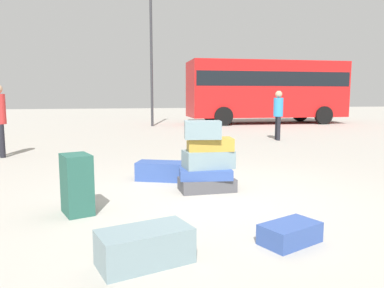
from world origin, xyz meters
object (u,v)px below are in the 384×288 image
at_px(suitcase_slate_upright_blue, 145,246).
at_px(parked_bus, 266,88).
at_px(suitcase_navy_foreground_far, 290,233).
at_px(suitcase_navy_right_side, 161,171).
at_px(lamp_post, 151,36).
at_px(suitcase_tower, 207,161).
at_px(person_tourist_with_camera, 278,111).
at_px(suitcase_teal_white_trunk, 77,184).

distance_m(suitcase_slate_upright_blue, parked_bus, 16.86).
distance_m(suitcase_navy_foreground_far, suitcase_navy_right_side, 3.00).
relative_size(parked_bus, lamp_post, 1.28).
bearing_deg(suitcase_navy_right_side, suitcase_navy_foreground_far, -51.64).
bearing_deg(suitcase_tower, person_tourist_with_camera, 54.76).
relative_size(person_tourist_with_camera, lamp_post, 0.25).
bearing_deg(lamp_post, suitcase_tower, -93.60).
distance_m(suitcase_teal_white_trunk, suitcase_navy_right_side, 1.96).
relative_size(suitcase_teal_white_trunk, parked_bus, 0.09).
bearing_deg(suitcase_teal_white_trunk, parked_bus, 39.20).
bearing_deg(suitcase_teal_white_trunk, lamp_post, 60.64).
height_order(suitcase_navy_foreground_far, parked_bus, parked_bus).
bearing_deg(parked_bus, suitcase_navy_foreground_far, -110.94).
height_order(suitcase_slate_upright_blue, suitcase_navy_right_side, suitcase_navy_right_side).
bearing_deg(parked_bus, suitcase_navy_right_side, -118.77).
xyz_separation_m(suitcase_tower, person_tourist_with_camera, (3.92, 5.55, 0.49)).
xyz_separation_m(suitcase_teal_white_trunk, suitcase_navy_right_side, (1.22, 1.52, -0.20)).
xyz_separation_m(suitcase_tower, suitcase_teal_white_trunk, (-1.78, -0.69, -0.08)).
distance_m(person_tourist_with_camera, parked_bus, 7.67).
height_order(suitcase_tower, lamp_post, lamp_post).
bearing_deg(suitcase_navy_right_side, parked_bus, 81.51).
bearing_deg(suitcase_slate_upright_blue, suitcase_teal_white_trunk, 97.52).
height_order(person_tourist_with_camera, parked_bus, parked_bus).
distance_m(suitcase_teal_white_trunk, suitcase_slate_upright_blue, 1.63).
relative_size(suitcase_tower, parked_bus, 0.13).
height_order(suitcase_teal_white_trunk, suitcase_slate_upright_blue, suitcase_teal_white_trunk).
bearing_deg(suitcase_tower, suitcase_navy_right_side, 123.80).
bearing_deg(suitcase_tower, parked_bus, 61.82).
distance_m(suitcase_navy_foreground_far, lamp_post, 14.71).
bearing_deg(lamp_post, suitcase_teal_white_trunk, -101.25).
height_order(suitcase_slate_upright_blue, lamp_post, lamp_post).
height_order(suitcase_tower, suitcase_navy_right_side, suitcase_tower).
distance_m(suitcase_tower, suitcase_navy_foreground_far, 2.11).
height_order(suitcase_navy_right_side, parked_bus, parked_bus).
xyz_separation_m(suitcase_slate_upright_blue, suitcase_navy_right_side, (0.59, 3.01, 0.00)).
height_order(suitcase_tower, parked_bus, parked_bus).
distance_m(suitcase_navy_foreground_far, suitcase_slate_upright_blue, 1.38).
bearing_deg(person_tourist_with_camera, suitcase_teal_white_trunk, -29.18).
relative_size(suitcase_teal_white_trunk, suitcase_slate_upright_blue, 0.93).
distance_m(suitcase_teal_white_trunk, parked_bus, 15.88).
xyz_separation_m(suitcase_tower, parked_bus, (6.76, 12.62, 1.40)).
relative_size(suitcase_slate_upright_blue, lamp_post, 0.12).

